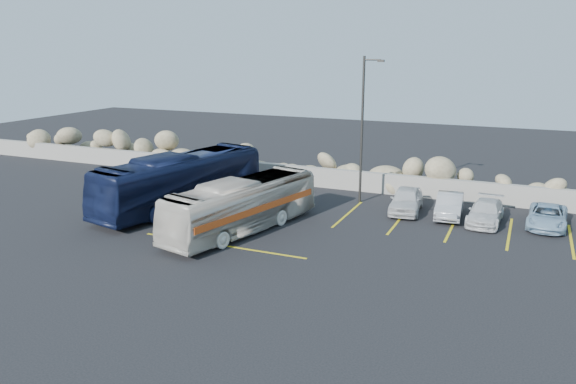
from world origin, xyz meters
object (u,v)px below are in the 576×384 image
at_px(vintage_bus, 242,205).
at_px(car_d, 547,216).
at_px(lamppost, 363,126).
at_px(tour_coach, 181,181).
at_px(car_b, 449,205).
at_px(car_c, 486,212).
at_px(car_a, 406,200).

height_order(vintage_bus, car_d, vintage_bus).
height_order(lamppost, tour_coach, lamppost).
distance_m(car_b, car_c, 1.84).
height_order(vintage_bus, tour_coach, tour_coach).
xyz_separation_m(car_a, car_c, (4.01, -0.36, -0.10)).
relative_size(car_c, car_d, 1.00).
distance_m(lamppost, tour_coach, 10.30).
xyz_separation_m(car_b, car_c, (1.80, -0.38, -0.05)).
relative_size(vintage_bus, car_b, 2.48).
bearing_deg(tour_coach, lamppost, 41.63).
xyz_separation_m(lamppost, car_d, (9.53, -0.72, -3.77)).
bearing_deg(car_c, car_b, 170.68).
bearing_deg(tour_coach, vintage_bus, -12.27).
bearing_deg(lamppost, tour_coach, -150.70).
xyz_separation_m(lamppost, vintage_bus, (-3.71, -7.11, -3.04)).
relative_size(vintage_bus, car_a, 2.37).
height_order(vintage_bus, car_a, vintage_bus).
relative_size(car_b, car_d, 0.96).
bearing_deg(tour_coach, car_b, 28.77).
xyz_separation_m(tour_coach, car_b, (13.58, 4.01, -0.88)).
height_order(lamppost, car_d, lamppost).
xyz_separation_m(vintage_bus, car_c, (10.44, 5.89, -0.71)).
bearing_deg(lamppost, vintage_bus, -117.53).
height_order(lamppost, car_b, lamppost).
relative_size(lamppost, car_a, 2.11).
relative_size(vintage_bus, tour_coach, 0.85).
bearing_deg(car_a, car_d, -3.78).
height_order(car_b, car_d, car_b).
xyz_separation_m(tour_coach, car_d, (18.17, 4.13, -0.95)).
xyz_separation_m(lamppost, car_b, (4.94, -0.84, -3.70)).
distance_m(vintage_bus, car_a, 8.98).
bearing_deg(car_b, lamppost, 166.36).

